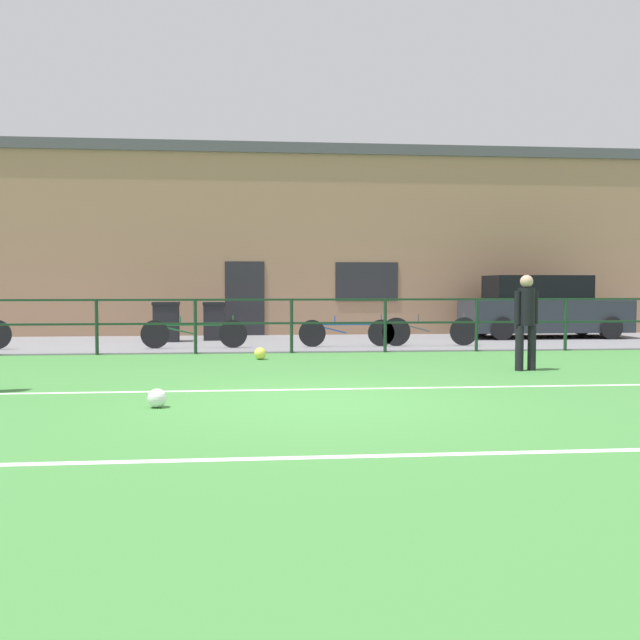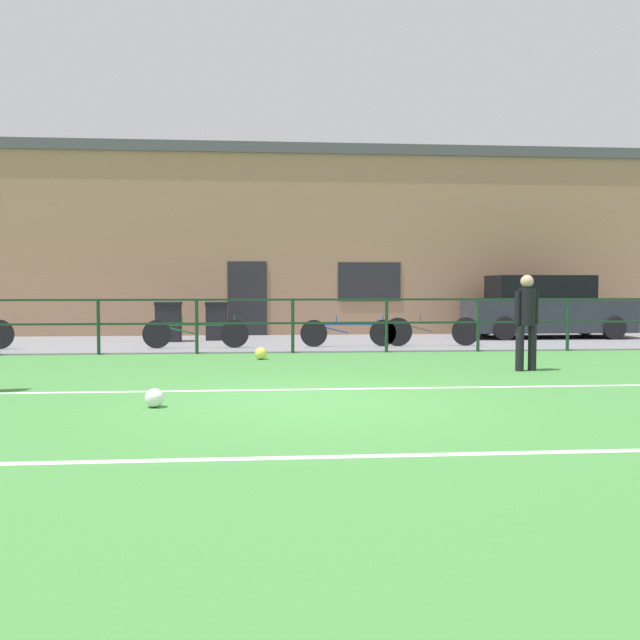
{
  "view_description": "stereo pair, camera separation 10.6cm",
  "coord_description": "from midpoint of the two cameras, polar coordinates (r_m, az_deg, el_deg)",
  "views": [
    {
      "loc": [
        -0.73,
        -8.28,
        1.42
      ],
      "look_at": [
        0.35,
        3.31,
        0.83
      ],
      "focal_mm": 38.22,
      "sensor_mm": 36.0,
      "label": 1
    },
    {
      "loc": [
        -0.63,
        -8.29,
        1.42
      ],
      "look_at": [
        0.35,
        3.31,
        0.83
      ],
      "focal_mm": 38.22,
      "sensor_mm": 36.0,
      "label": 2
    }
  ],
  "objects": [
    {
      "name": "bicycle_parked_2",
      "position": [
        15.51,
        -10.7,
        -1.1
      ],
      "size": [
        2.36,
        0.04,
        0.73
      ],
      "color": "black",
      "rests_on": "pavement_strip"
    },
    {
      "name": "trash_bin_1",
      "position": [
        17.47,
        -12.92,
        -0.13
      ],
      "size": [
        0.63,
        0.54,
        0.99
      ],
      "color": "black",
      "rests_on": "pavement_strip"
    },
    {
      "name": "soccer_ball_spare",
      "position": [
        13.16,
        -5.25,
        -2.81
      ],
      "size": [
        0.23,
        0.23,
        0.23
      ],
      "primitive_type": "sphere",
      "color": "#E5E04C",
      "rests_on": "ground"
    },
    {
      "name": "player_goalkeeper",
      "position": [
        11.85,
        16.63,
        0.29
      ],
      "size": [
        0.43,
        0.28,
        1.6
      ],
      "rotation": [
        0.0,
        0.0,
        0.19
      ],
      "color": "black",
      "rests_on": "ground"
    },
    {
      "name": "ground",
      "position": [
        8.44,
        -0.64,
        -6.94
      ],
      "size": [
        60.0,
        44.0,
        0.04
      ],
      "primitive_type": "cube",
      "color": "#42843D"
    },
    {
      "name": "trash_bin_0",
      "position": [
        17.71,
        -9.0,
        -0.07
      ],
      "size": [
        0.56,
        0.48,
        0.98
      ],
      "color": "black",
      "rests_on": "pavement_strip"
    },
    {
      "name": "field_line_hash",
      "position": [
        5.77,
        1.63,
        -11.37
      ],
      "size": [
        36.0,
        0.11,
        0.0
      ],
      "primitive_type": "cube",
      "color": "white",
      "rests_on": "ground"
    },
    {
      "name": "parked_car_red",
      "position": [
        19.36,
        17.93,
        0.94
      ],
      "size": [
        4.31,
        1.78,
        1.68
      ],
      "color": "#282D38",
      "rests_on": "pavement_strip"
    },
    {
      "name": "bicycle_parked_3",
      "position": [
        15.65,
        2.05,
        -1.05
      ],
      "size": [
        2.22,
        0.04,
        0.72
      ],
      "color": "black",
      "rests_on": "pavement_strip"
    },
    {
      "name": "bicycle_parked_0",
      "position": [
        16.02,
        9.01,
        -0.92
      ],
      "size": [
        2.27,
        0.04,
        0.76
      ],
      "color": "black",
      "rests_on": "pavement_strip"
    },
    {
      "name": "pavement_strip",
      "position": [
        16.86,
        -3.01,
        -1.91
      ],
      "size": [
        48.0,
        5.0,
        0.02
      ],
      "primitive_type": "cube",
      "color": "slate",
      "rests_on": "ground"
    },
    {
      "name": "field_line_touchline",
      "position": [
        9.36,
        -1.12,
        -5.83
      ],
      "size": [
        36.0,
        0.11,
        0.0
      ],
      "primitive_type": "cube",
      "color": "white",
      "rests_on": "ground"
    },
    {
      "name": "soccer_ball_match",
      "position": [
        8.22,
        -13.85,
        -6.37
      ],
      "size": [
        0.22,
        0.22,
        0.22
      ],
      "primitive_type": "sphere",
      "color": "white",
      "rests_on": "ground"
    },
    {
      "name": "perimeter_fence",
      "position": [
        14.32,
        -2.61,
        0.2
      ],
      "size": [
        36.07,
        0.07,
        1.15
      ],
      "color": "#193823",
      "rests_on": "ground"
    },
    {
      "name": "clubhouse_facade",
      "position": [
        20.54,
        -3.46,
        6.53
      ],
      "size": [
        28.0,
        2.56,
        5.44
      ],
      "color": "#A37A5B",
      "rests_on": "ground"
    }
  ]
}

